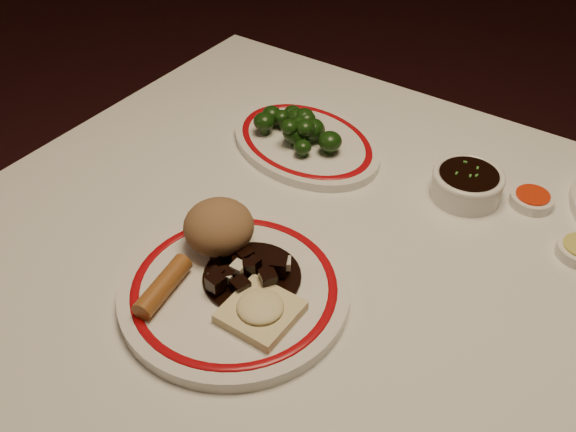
# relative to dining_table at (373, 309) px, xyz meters

# --- Properties ---
(dining_table) EXTENTS (1.20, 0.90, 0.75)m
(dining_table) POSITION_rel_dining_table_xyz_m (0.00, 0.00, 0.00)
(dining_table) COLOR white
(dining_table) RESTS_ON ground
(main_plate) EXTENTS (0.36, 0.36, 0.02)m
(main_plate) POSITION_rel_dining_table_xyz_m (-0.13, -0.16, 0.10)
(main_plate) COLOR white
(main_plate) RESTS_ON dining_table
(rice_mound) EXTENTS (0.09, 0.09, 0.07)m
(rice_mound) POSITION_rel_dining_table_xyz_m (-0.19, -0.11, 0.14)
(rice_mound) COLOR #8E6443
(rice_mound) RESTS_ON main_plate
(spring_roll) EXTENTS (0.04, 0.10, 0.03)m
(spring_roll) POSITION_rel_dining_table_xyz_m (-0.19, -0.21, 0.12)
(spring_roll) COLOR #985825
(spring_roll) RESTS_ON main_plate
(fried_wonton) EXTENTS (0.08, 0.08, 0.02)m
(fried_wonton) POSITION_rel_dining_table_xyz_m (-0.07, -0.18, 0.12)
(fried_wonton) COLOR beige
(fried_wonton) RESTS_ON main_plate
(stirfry_heap) EXTENTS (0.13, 0.13, 0.03)m
(stirfry_heap) POSITION_rel_dining_table_xyz_m (-0.12, -0.13, 0.12)
(stirfry_heap) COLOR black
(stirfry_heap) RESTS_ON main_plate
(broccoli_plate) EXTENTS (0.32, 0.30, 0.02)m
(broccoli_plate) POSITION_rel_dining_table_xyz_m (-0.23, 0.18, 0.10)
(broccoli_plate) COLOR white
(broccoli_plate) RESTS_ON dining_table
(broccoli_pile) EXTENTS (0.16, 0.10, 0.05)m
(broccoli_pile) POSITION_rel_dining_table_xyz_m (-0.24, 0.17, 0.13)
(broccoli_pile) COLOR #23471C
(broccoli_pile) RESTS_ON broccoli_plate
(soy_bowl) EXTENTS (0.11, 0.11, 0.04)m
(soy_bowl) POSITION_rel_dining_table_xyz_m (0.04, 0.20, 0.11)
(soy_bowl) COLOR white
(soy_bowl) RESTS_ON dining_table
(sweet_sour_dish) EXTENTS (0.06, 0.06, 0.02)m
(sweet_sour_dish) POSITION_rel_dining_table_xyz_m (0.13, 0.24, 0.10)
(sweet_sour_dish) COLOR white
(sweet_sour_dish) RESTS_ON dining_table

